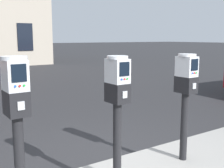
{
  "coord_description": "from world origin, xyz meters",
  "views": [
    {
      "loc": [
        -1.87,
        -2.67,
        1.68
      ],
      "look_at": [
        -0.24,
        -0.21,
        1.19
      ],
      "focal_mm": 45.54,
      "sensor_mm": 36.0,
      "label": 1
    }
  ],
  "objects": [
    {
      "name": "parking_meter_near_kerb",
      "position": [
        -1.26,
        -0.32,
        1.1
      ],
      "size": [
        0.22,
        0.25,
        1.39
      ],
      "rotation": [
        0.0,
        0.0,
        -1.55
      ],
      "color": "black",
      "rests_on": "sidewalk_slab"
    },
    {
      "name": "parking_meter_twin_adjacent",
      "position": [
        -0.24,
        -0.32,
        1.07
      ],
      "size": [
        0.22,
        0.25,
        1.36
      ],
      "rotation": [
        0.0,
        0.0,
        -1.55
      ],
      "color": "black",
      "rests_on": "sidewalk_slab"
    },
    {
      "name": "parking_meter_end_of_row",
      "position": [
        0.78,
        -0.32,
        1.07
      ],
      "size": [
        0.22,
        0.25,
        1.34
      ],
      "rotation": [
        0.0,
        0.0,
        -1.55
      ],
      "color": "black",
      "rests_on": "sidewalk_slab"
    }
  ]
}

